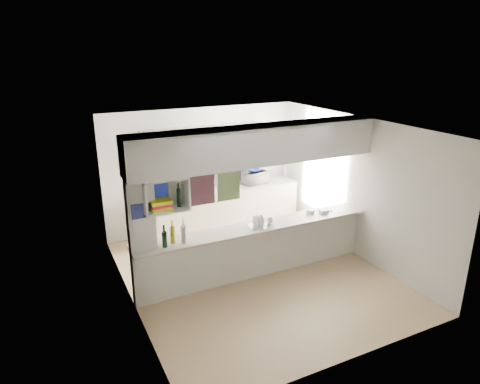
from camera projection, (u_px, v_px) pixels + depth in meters
floor at (256, 275)px, 7.43m from camera, size 4.80×4.80×0.00m
ceiling at (258, 126)px, 6.59m from camera, size 4.80×4.80×0.00m
wall_back at (203, 169)px, 9.05m from camera, size 4.20×0.00×4.20m
wall_left at (128, 227)px, 6.13m from camera, size 0.00×4.80×4.80m
wall_right at (357, 187)px, 7.88m from camera, size 0.00×4.80×4.80m
servery_partition at (247, 185)px, 6.82m from camera, size 4.20×0.50×2.60m
cubby_shelf at (163, 196)px, 6.17m from camera, size 0.65×0.35×0.50m
kitchen_run at (215, 193)px, 9.05m from camera, size 3.60×0.63×2.24m
microwave at (255, 177)px, 9.32m from camera, size 0.56×0.44×0.28m
bowl at (254, 170)px, 9.23m from camera, size 0.24×0.24×0.06m
dish_rack at (260, 222)px, 7.09m from camera, size 0.42×0.34×0.21m
cup at (270, 221)px, 7.19m from camera, size 0.12×0.12×0.09m
wine_bottles at (174, 236)px, 6.43m from camera, size 0.38×0.16×0.39m
plastic_tubs at (316, 211)px, 7.67m from camera, size 0.50×0.23×0.08m
utensil_jar at (207, 187)px, 8.93m from camera, size 0.09×0.09×0.13m
knife_block at (220, 183)px, 9.08m from camera, size 0.10×0.09×0.20m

